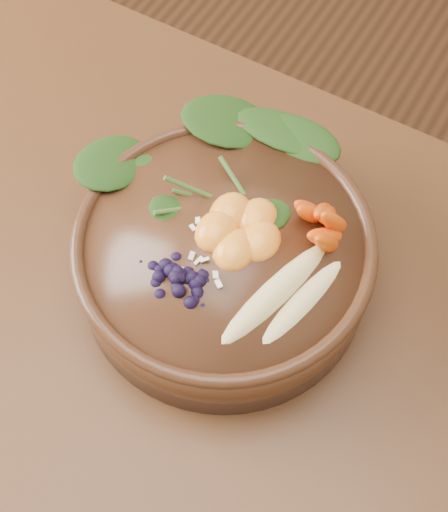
{
  "coord_description": "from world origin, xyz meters",
  "views": [
    {
      "loc": [
        0.37,
        -0.2,
        1.49
      ],
      "look_at": [
        0.18,
        0.13,
        0.8
      ],
      "focal_mm": 50.0,
      "sensor_mm": 36.0,
      "label": 1
    }
  ],
  "objects": [
    {
      "name": "stoneware_bowl",
      "position": [
        0.18,
        0.13,
        0.79
      ],
      "size": [
        0.41,
        0.41,
        0.09
      ],
      "primitive_type": "cylinder",
      "rotation": [
        0.0,
        0.0,
        -0.31
      ],
      "color": "#482715",
      "rests_on": "dining_table"
    },
    {
      "name": "banana_halves",
      "position": [
        0.27,
        0.1,
        0.85
      ],
      "size": [
        0.1,
        0.18,
        0.03
      ],
      "rotation": [
        0.0,
        0.0,
        -0.31
      ],
      "color": "#E0CC84",
      "rests_on": "stoneware_bowl"
    },
    {
      "name": "coconut_flakes",
      "position": [
        0.17,
        0.11,
        0.84
      ],
      "size": [
        0.12,
        0.11,
        0.01
      ],
      "primitive_type": null,
      "rotation": [
        0.0,
        0.0,
        -0.31
      ],
      "color": "white",
      "rests_on": "stoneware_bowl"
    },
    {
      "name": "mandarin_cluster",
      "position": [
        0.19,
        0.15,
        0.86
      ],
      "size": [
        0.12,
        0.13,
        0.04
      ],
      "primitive_type": null,
      "rotation": [
        0.0,
        0.0,
        -0.31
      ],
      "color": "orange",
      "rests_on": "stoneware_bowl"
    },
    {
      "name": "carrot_cluster",
      "position": [
        0.26,
        0.19,
        0.88
      ],
      "size": [
        0.09,
        0.09,
        0.09
      ],
      "primitive_type": null,
      "rotation": [
        0.0,
        0.0,
        -0.31
      ],
      "color": "#F7510D",
      "rests_on": "stoneware_bowl"
    },
    {
      "name": "blueberry_pile",
      "position": [
        0.16,
        0.06,
        0.86
      ],
      "size": [
        0.18,
        0.15,
        0.04
      ],
      "primitive_type": null,
      "rotation": [
        0.0,
        0.0,
        -0.31
      ],
      "color": "black",
      "rests_on": "stoneware_bowl"
    },
    {
      "name": "dining_table",
      "position": [
        0.0,
        0.0,
        0.66
      ],
      "size": [
        1.6,
        0.9,
        0.75
      ],
      "color": "#331C0C",
      "rests_on": "ground"
    },
    {
      "name": "ground",
      "position": [
        0.0,
        0.0,
        0.0
      ],
      "size": [
        4.0,
        4.0,
        0.0
      ],
      "primitive_type": "plane",
      "color": "#381E0F",
      "rests_on": "ground"
    },
    {
      "name": "kale_heap",
      "position": [
        0.15,
        0.21,
        0.86
      ],
      "size": [
        0.26,
        0.25,
        0.05
      ],
      "primitive_type": null,
      "rotation": [
        0.0,
        0.0,
        -0.31
      ],
      "color": "#204113",
      "rests_on": "stoneware_bowl"
    }
  ]
}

